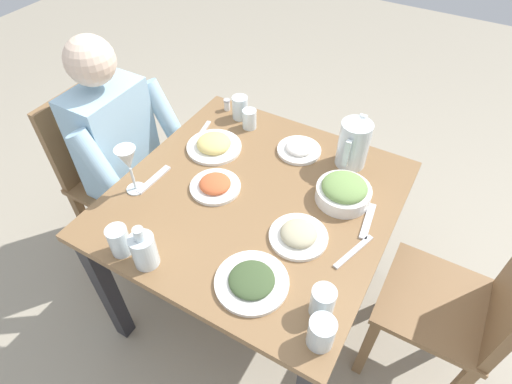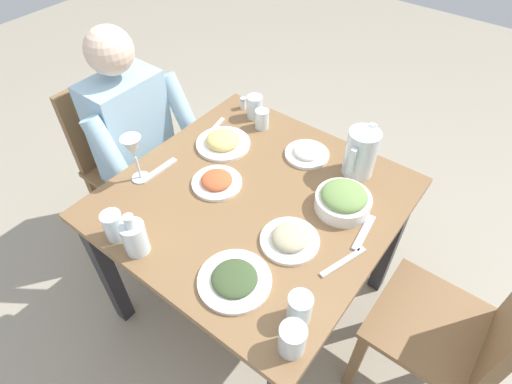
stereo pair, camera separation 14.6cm
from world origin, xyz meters
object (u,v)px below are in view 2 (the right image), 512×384
Objects in this scene: water_glass_far_right at (114,226)px; salt_shaker at (243,103)px; salad_bowl at (343,200)px; plate_fries at (223,141)px; plate_dolmas at (235,280)px; dining_table at (254,215)px; plate_yoghurt at (307,153)px; water_glass_far_left at (262,119)px; diner_near at (147,148)px; plate_rice_curry at (217,181)px; wine_glass at (133,150)px; plate_beans at (290,239)px; water_glass_center at (292,339)px; water_glass_near_right at (300,308)px; chair_near at (124,155)px; oil_carafe at (135,239)px; chair_far at (461,332)px; water_glass_near_left at (255,107)px; water_pitcher at (361,153)px.

water_glass_far_right is 1.99× the size of salt_shaker.
plate_fries is at bearing -91.10° from salad_bowl.
dining_table is at bearing -151.34° from plate_dolmas.
water_glass_far_right reaches higher than plate_dolmas.
water_glass_far_left is at bearing -99.52° from plate_yoghurt.
plate_rice_curry is (0.04, 0.46, 0.10)m from diner_near.
diner_near is 6.03× the size of wine_glass.
plate_beans is at bearing 67.05° from dining_table.
water_glass_near_right is (-0.09, -0.03, 0.00)m from water_glass_center.
chair_near reaches higher than water_glass_far_left.
oil_carafe is (0.57, -0.44, 0.01)m from salad_bowl.
diner_near is 0.72m from plate_yoghurt.
plate_yoghurt is 0.79m from water_glass_far_right.
oil_carafe is at bearing 47.15° from wine_glass.
chair_far is 16.41× the size of salt_shaker.
oil_carafe reaches higher than plate_beans.
plate_fries is 0.21m from water_glass_far_left.
chair_far is 8.80× the size of water_glass_center.
plate_dolmas is 1.20× the size of plate_rice_curry.
diner_near is 0.48m from salt_shaker.
water_glass_near_left is at bearing -105.35° from chair_far.
oil_carafe reaches higher than dining_table.
oil_carafe reaches higher than salt_shaker.
plate_rice_curry is 0.61m from water_glass_near_right.
water_glass_near_right is at bearing 95.20° from plate_dolmas.
plate_rice_curry is 0.32m from wine_glass.
oil_carafe is at bearing 93.26° from water_glass_far_right.
water_glass_far_right reaches higher than salad_bowl.
plate_dolmas is (0.48, 0.46, -0.01)m from plate_fries.
plate_rice_curry is at bearing -45.20° from water_pitcher.
salad_bowl is 0.73m from salt_shaker.
salad_bowl is 1.86× the size of water_glass_far_right.
wine_glass is 0.35m from oil_carafe.
chair_far is at bearing 141.88° from water_glass_center.
plate_dolmas is at bearing 37.02° from salt_shaker.
plate_yoghurt is 1.79× the size of water_glass_center.
oil_carafe is at bearing -61.86° from chair_far.
water_glass_near_left is (-0.83, -0.05, -0.00)m from water_glass_far_right.
plate_rice_curry is 1.78× the size of water_glass_far_right.
diner_near is at bearing -107.30° from water_glass_near_right.
plate_beans is 2.31× the size of water_glass_far_left.
oil_carafe reaches higher than plate_fries.
chair_far is 1.43m from diner_near.
salt_shaker reaches higher than plate_rice_curry.
chair_near is 4.45× the size of plate_beans.
diner_near is 0.47m from plate_rice_curry.
plate_beans is at bearing 130.92° from oil_carafe.
chair_far reaches higher than water_glass_near_left.
dining_table is 5.46× the size of plate_yoghurt.
water_glass_near_right is 0.81m from wine_glass.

